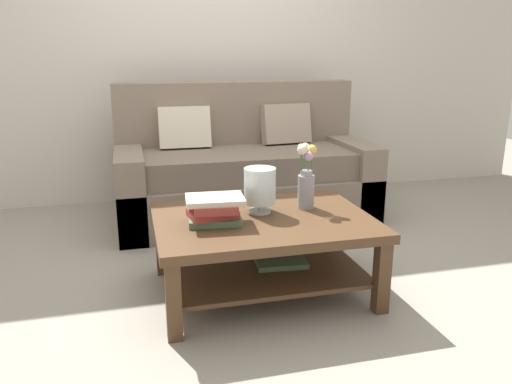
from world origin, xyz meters
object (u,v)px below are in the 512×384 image
object	(u,v)px
couch	(244,173)
coffee_table	(263,237)
book_stack_main	(214,209)
flower_pitcher	(306,179)
glass_hurricane_vase	(260,187)

from	to	relation	value
couch	coffee_table	bearing A→B (deg)	-98.38
book_stack_main	flower_pitcher	bearing A→B (deg)	14.55
coffee_table	flower_pitcher	world-z (taller)	flower_pitcher
couch	glass_hurricane_vase	world-z (taller)	couch
coffee_table	flower_pitcher	size ratio (longest dim) A/B	3.14
couch	book_stack_main	distance (m)	1.44
book_stack_main	flower_pitcher	distance (m)	0.57
coffee_table	book_stack_main	distance (m)	0.33
coffee_table	glass_hurricane_vase	world-z (taller)	glass_hurricane_vase
coffee_table	glass_hurricane_vase	size ratio (longest dim) A/B	4.61
book_stack_main	couch	bearing A→B (deg)	71.10
coffee_table	glass_hurricane_vase	xyz separation A→B (m)	(0.00, 0.09, 0.26)
glass_hurricane_vase	flower_pitcher	bearing A→B (deg)	4.38
couch	glass_hurricane_vase	xyz separation A→B (m)	(-0.19, -1.24, 0.22)
coffee_table	flower_pitcher	bearing A→B (deg)	21.12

